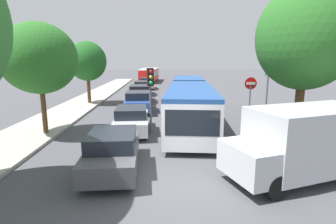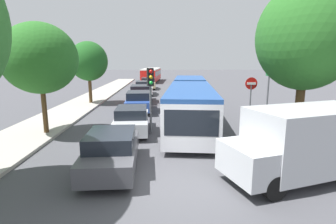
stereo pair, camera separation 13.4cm
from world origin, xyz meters
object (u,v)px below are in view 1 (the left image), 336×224
(queued_car_blue, at_px, (138,101))
(queued_car_white, at_px, (143,88))
(queued_car_silver, at_px, (132,120))
(tree_left_mid, at_px, (39,59))
(queued_car_graphite, at_px, (113,151))
(white_van, at_px, (306,141))
(direction_sign_post, at_px, (268,81))
(articulated_bus, at_px, (189,97))
(traffic_light, at_px, (150,86))
(queued_car_red, at_px, (140,94))
(tree_right_near, at_px, (306,37))
(city_bus_rear, at_px, (150,74))
(tree_left_far, at_px, (87,61))
(queued_car_tan, at_px, (146,83))
(no_entry_sign, at_px, (250,94))

(queued_car_blue, height_order, queued_car_white, queued_car_white)
(queued_car_silver, distance_m, tree_left_mid, 5.40)
(queued_car_graphite, height_order, queued_car_blue, queued_car_blue)
(white_van, height_order, direction_sign_post, direction_sign_post)
(articulated_bus, height_order, traffic_light, traffic_light)
(queued_car_red, distance_m, queued_car_white, 5.28)
(white_van, relative_size, tree_right_near, 0.75)
(city_bus_rear, xyz_separation_m, white_van, (6.30, -39.65, -0.12))
(queued_car_silver, xyz_separation_m, tree_left_far, (-4.61, 9.37, 2.99))
(queued_car_blue, height_order, tree_left_far, tree_left_far)
(city_bus_rear, xyz_separation_m, queued_car_graphite, (-0.03, -38.86, -0.66))
(queued_car_silver, bearing_deg, queued_car_white, -1.29)
(queued_car_blue, bearing_deg, queued_car_silver, 178.53)
(articulated_bus, height_order, queued_car_tan, articulated_bus)
(white_van, bearing_deg, tree_left_far, -72.11)
(articulated_bus, bearing_deg, white_van, 21.52)
(queued_car_graphite, distance_m, queued_car_blue, 10.70)
(queued_car_blue, height_order, tree_right_near, tree_right_near)
(queued_car_red, height_order, queued_car_tan, queued_car_red)
(queued_car_blue, height_order, no_entry_sign, no_entry_sign)
(queued_car_red, xyz_separation_m, tree_right_near, (8.27, -12.17, 4.01))
(queued_car_silver, bearing_deg, queued_car_red, -0.92)
(traffic_light, xyz_separation_m, direction_sign_post, (7.14, 2.55, 0.05))
(no_entry_sign, bearing_deg, queued_car_red, -142.00)
(articulated_bus, relative_size, tree_left_far, 2.97)
(articulated_bus, relative_size, traffic_light, 4.69)
(tree_left_mid, bearing_deg, queued_car_tan, 79.20)
(queued_car_white, bearing_deg, queued_car_silver, 178.71)
(queued_car_tan, height_order, tree_right_near, tree_right_near)
(tree_right_near, bearing_deg, queued_car_graphite, -159.16)
(queued_car_tan, xyz_separation_m, white_van, (6.32, -27.30, 0.47))
(traffic_light, height_order, direction_sign_post, direction_sign_post)
(queued_car_silver, relative_size, queued_car_blue, 0.92)
(queued_car_red, height_order, queued_car_white, queued_car_red)
(queued_car_graphite, relative_size, traffic_light, 1.19)
(articulated_bus, xyz_separation_m, no_entry_sign, (3.26, -2.45, 0.52))
(queued_car_silver, distance_m, direction_sign_post, 8.70)
(no_entry_sign, xyz_separation_m, tree_left_mid, (-11.11, -1.77, 1.99))
(city_bus_rear, bearing_deg, tree_left_far, 174.42)
(city_bus_rear, xyz_separation_m, traffic_light, (1.15, -34.18, 1.13))
(tree_right_near, bearing_deg, queued_car_blue, 136.74)
(queued_car_blue, xyz_separation_m, queued_car_red, (-0.19, 4.57, 0.02))
(queued_car_tan, bearing_deg, queued_car_white, 175.65)
(queued_car_red, relative_size, white_van, 0.84)
(articulated_bus, xyz_separation_m, queued_car_graphite, (-3.67, -8.70, -0.65))
(city_bus_rear, distance_m, white_van, 40.15)
(queued_car_red, distance_m, direction_sign_post, 11.81)
(queued_car_white, height_order, tree_right_near, tree_right_near)
(queued_car_graphite, bearing_deg, white_van, -99.74)
(articulated_bus, distance_m, queued_car_tan, 18.17)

